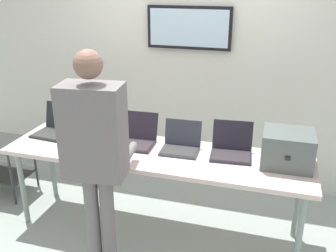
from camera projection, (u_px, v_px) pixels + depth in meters
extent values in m
cube|color=#97A29A|center=(157.00, 230.00, 3.61)|extent=(8.00, 8.00, 0.04)
cube|color=silver|center=(187.00, 72.00, 4.14)|extent=(8.00, 0.06, 2.51)
cube|color=black|center=(189.00, 28.00, 3.91)|extent=(0.89, 0.05, 0.44)
cube|color=silver|center=(189.00, 28.00, 3.90)|extent=(0.83, 0.02, 0.38)
cube|color=beige|center=(156.00, 154.00, 3.31)|extent=(2.69, 0.70, 0.04)
cylinder|color=gray|center=(23.00, 187.00, 3.57)|extent=(0.05, 0.05, 0.76)
cylinder|color=gray|center=(299.00, 235.00, 2.91)|extent=(0.05, 0.05, 0.76)
cylinder|color=gray|center=(52.00, 164.00, 4.01)|extent=(0.05, 0.05, 0.76)
cylinder|color=gray|center=(298.00, 200.00, 3.35)|extent=(0.05, 0.05, 0.76)
cube|color=#535D5A|center=(288.00, 149.00, 3.04)|extent=(0.40, 0.36, 0.29)
cube|color=black|center=(288.00, 158.00, 2.88)|extent=(0.04, 0.01, 0.03)
cube|color=black|center=(52.00, 134.00, 3.65)|extent=(0.37, 0.30, 0.02)
cube|color=#333533|center=(51.00, 134.00, 3.64)|extent=(0.34, 0.24, 0.00)
cube|color=black|center=(61.00, 116.00, 3.74)|extent=(0.36, 0.10, 0.26)
cube|color=white|center=(61.00, 116.00, 3.75)|extent=(0.33, 0.08, 0.23)
cube|color=#B1B0B3|center=(93.00, 139.00, 3.54)|extent=(0.32, 0.28, 0.02)
cube|color=#2A3339|center=(93.00, 139.00, 3.53)|extent=(0.29, 0.23, 0.00)
cube|color=#B1B0B3|center=(100.00, 120.00, 3.66)|extent=(0.31, 0.12, 0.25)
cube|color=navy|center=(100.00, 120.00, 3.66)|extent=(0.28, 0.10, 0.22)
cube|color=#25202A|center=(135.00, 145.00, 3.42)|extent=(0.34, 0.27, 0.02)
cube|color=#30292C|center=(134.00, 145.00, 3.40)|extent=(0.31, 0.22, 0.00)
cube|color=#25202A|center=(140.00, 125.00, 3.52)|extent=(0.34, 0.10, 0.25)
cube|color=#2D563B|center=(140.00, 125.00, 3.52)|extent=(0.31, 0.09, 0.22)
cube|color=#333741|center=(179.00, 151.00, 3.30)|extent=(0.34, 0.25, 0.02)
cube|color=#343432|center=(179.00, 151.00, 3.28)|extent=(0.31, 0.20, 0.00)
cube|color=#333741|center=(183.00, 132.00, 3.38)|extent=(0.33, 0.07, 0.23)
cube|color=black|center=(183.00, 132.00, 3.38)|extent=(0.30, 0.05, 0.20)
cube|color=#24212C|center=(231.00, 156.00, 3.21)|extent=(0.36, 0.29, 0.02)
cube|color=#302A2F|center=(231.00, 156.00, 3.19)|extent=(0.33, 0.24, 0.00)
cube|color=#24212C|center=(233.00, 135.00, 3.30)|extent=(0.35, 0.10, 0.25)
cube|color=silver|center=(233.00, 135.00, 3.30)|extent=(0.32, 0.08, 0.22)
cylinder|color=slate|center=(93.00, 223.00, 2.95)|extent=(0.12, 0.12, 0.87)
cylinder|color=slate|center=(108.00, 225.00, 2.93)|extent=(0.12, 0.12, 0.87)
cube|color=slate|center=(93.00, 132.00, 2.65)|extent=(0.47, 0.31, 0.69)
sphere|color=#866251|center=(88.00, 64.00, 2.48)|extent=(0.20, 0.20, 0.20)
cylinder|color=slate|center=(89.00, 151.00, 3.06)|extent=(0.11, 0.33, 0.07)
cylinder|color=slate|center=(129.00, 154.00, 3.00)|extent=(0.11, 0.33, 0.07)
cube|color=#2D2E2C|center=(5.00, 174.00, 4.14)|extent=(0.53, 0.42, 0.03)
cylinder|color=#333338|center=(12.00, 179.00, 3.86)|extent=(0.02, 0.02, 0.61)
cylinder|color=#333338|center=(35.00, 162.00, 4.22)|extent=(0.02, 0.02, 0.61)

